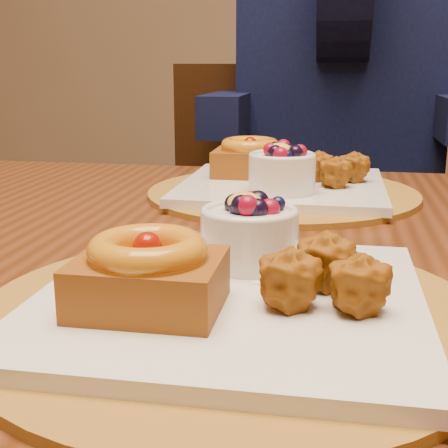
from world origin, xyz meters
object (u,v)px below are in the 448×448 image
(place_setting_near, at_px, (228,288))
(place_setting_far, at_px, (281,180))
(diner, at_px, (343,49))
(chair_far, at_px, (265,255))
(dining_table, at_px, (263,304))

(place_setting_near, relative_size, place_setting_far, 1.00)
(place_setting_far, relative_size, diner, 0.42)
(place_setting_far, distance_m, chair_far, 0.54)
(place_setting_far, height_order, diner, diner)
(dining_table, xyz_separation_m, chair_far, (-0.07, 0.69, -0.16))
(place_setting_near, xyz_separation_m, place_setting_far, (-0.00, 0.43, 0.00))
(diner, bearing_deg, place_setting_near, -99.17)
(dining_table, relative_size, place_setting_far, 4.21)
(dining_table, distance_m, place_setting_near, 0.24)
(chair_far, relative_size, diner, 1.03)
(dining_table, xyz_separation_m, place_setting_far, (-0.00, 0.22, 0.10))
(dining_table, relative_size, chair_far, 1.71)
(dining_table, xyz_separation_m, diner, (0.08, 0.82, 0.29))
(dining_table, bearing_deg, chair_far, 96.11)
(place_setting_far, relative_size, chair_far, 0.41)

